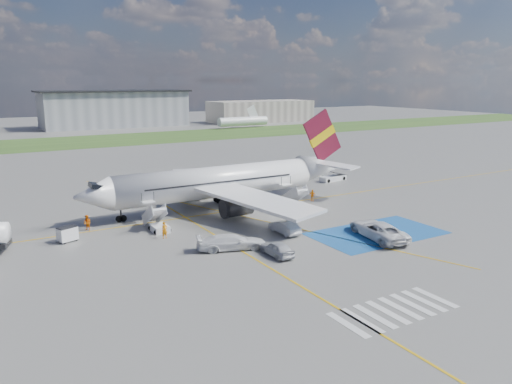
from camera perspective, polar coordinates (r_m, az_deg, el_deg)
ground at (r=51.20m, az=2.35°, el=-5.28°), size 400.00×400.00×0.00m
grass_strip at (r=139.34m, az=-19.41°, el=5.43°), size 400.00×30.00×0.01m
taxiway_line_main at (r=61.21m, az=-3.75°, el=-2.29°), size 120.00×0.20×0.01m
taxiway_line_cross at (r=40.79m, az=4.08°, el=-10.09°), size 0.20×60.00×0.01m
taxiway_line_diag at (r=61.21m, az=-3.75°, el=-2.29°), size 20.71×56.45×0.01m
staging_box at (r=54.23m, az=13.63°, el=-4.60°), size 14.00×8.00×0.01m
crosswalk at (r=37.17m, az=15.49°, el=-12.90°), size 9.00×4.00×0.01m
terminal_centre at (r=182.19m, az=-15.86°, el=9.09°), size 48.00×18.00×12.00m
terminal_east at (r=197.39m, az=0.52°, el=9.22°), size 40.00×16.00×8.00m
airliner at (r=62.84m, az=-3.39°, el=1.28°), size 36.81×32.95×11.92m
airstairs_fwd at (r=54.56m, az=-11.13°, el=-3.70°), size 1.90×5.20×3.60m
airstairs_aft at (r=62.83m, az=4.96°, el=-1.34°), size 1.90×5.20×3.60m
gpu_cart at (r=53.33m, az=-20.76°, el=-4.61°), size 2.12×1.73×1.53m
belt_loader at (r=81.00m, az=8.80°, el=1.55°), size 5.22×2.43×1.52m
car_silver_a at (r=46.07m, az=2.41°, el=-6.45°), size 1.69×4.07×1.38m
car_silver_b at (r=52.62m, az=3.27°, el=-4.01°), size 1.56×4.21×1.37m
van_white_a at (r=52.44m, az=13.76°, el=-3.90°), size 3.93×6.54×2.29m
van_white_b at (r=47.62m, az=-2.83°, el=-5.45°), size 5.32×3.45×1.94m
crew_fwd at (r=51.67m, az=-10.40°, el=-4.31°), size 0.69×0.50×1.74m
crew_nose at (r=56.36m, az=-18.71°, el=-3.36°), size 1.02×1.06×1.72m
crew_aft at (r=66.71m, az=6.47°, el=-0.39°), size 0.83×1.00×1.60m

